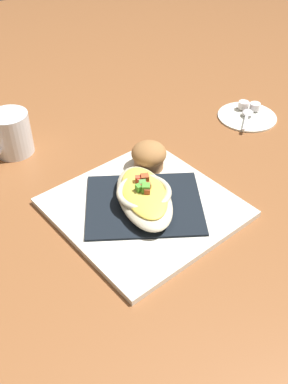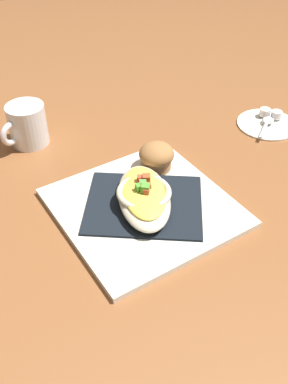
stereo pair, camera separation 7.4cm
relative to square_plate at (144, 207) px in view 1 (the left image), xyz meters
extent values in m
plane|color=brown|center=(0.00, 0.00, -0.01)|extent=(2.60, 2.60, 0.00)
cube|color=white|center=(0.00, 0.00, 0.00)|extent=(0.35, 0.35, 0.01)
cube|color=black|center=(0.00, 0.00, 0.01)|extent=(0.25, 0.23, 0.00)
ellipsoid|color=beige|center=(0.00, 0.00, 0.02)|extent=(0.12, 0.19, 0.03)
torus|color=beige|center=(0.00, 0.00, 0.04)|extent=(0.11, 0.11, 0.01)
ellipsoid|color=#E4C94B|center=(0.00, 0.00, 0.04)|extent=(0.10, 0.15, 0.02)
cube|color=#C94631|center=(-0.01, 0.00, 0.05)|extent=(0.01, 0.01, 0.01)
cube|color=#AC5329|center=(0.00, 0.00, 0.05)|extent=(0.02, 0.02, 0.01)
cube|color=#50A135|center=(0.00, 0.01, 0.05)|extent=(0.02, 0.02, 0.01)
cube|color=green|center=(0.01, 0.00, 0.05)|extent=(0.01, 0.01, 0.01)
cube|color=#B75132|center=(0.00, 0.01, 0.05)|extent=(0.01, 0.01, 0.01)
cube|color=#B65A38|center=(0.00, 0.01, 0.05)|extent=(0.01, 0.01, 0.01)
cube|color=#D04B2F|center=(0.00, -0.02, 0.05)|extent=(0.01, 0.01, 0.01)
cube|color=#D7463A|center=(0.00, -0.02, 0.05)|extent=(0.01, 0.01, 0.01)
cube|color=#AB4C27|center=(-0.01, -0.02, 0.05)|extent=(0.02, 0.02, 0.01)
cube|color=#559842|center=(0.00, -0.01, 0.05)|extent=(0.01, 0.01, 0.01)
cylinder|color=#9F6E44|center=(-0.06, -0.10, 0.02)|extent=(0.06, 0.06, 0.02)
ellipsoid|color=#9F6C3D|center=(-0.06, -0.10, 0.04)|extent=(0.07, 0.07, 0.04)
ellipsoid|color=#4C0F23|center=(-0.06, -0.10, 0.05)|extent=(0.03, 0.03, 0.01)
cylinder|color=white|center=(0.16, -0.28, 0.04)|extent=(0.08, 0.08, 0.09)
cylinder|color=#4C2D14|center=(0.16, -0.28, 0.02)|extent=(0.07, 0.07, 0.04)
cylinder|color=white|center=(-0.35, -0.18, 0.00)|extent=(0.13, 0.13, 0.01)
ellipsoid|color=silver|center=(-0.35, -0.18, 0.01)|extent=(0.04, 0.04, 0.01)
cube|color=silver|center=(-0.32, -0.14, 0.01)|extent=(0.05, 0.05, 0.00)
cylinder|color=white|center=(-0.38, -0.19, 0.01)|extent=(0.02, 0.02, 0.02)
cylinder|color=silver|center=(-0.36, -0.21, 0.01)|extent=(0.02, 0.02, 0.02)
camera|label=1|loc=(0.25, 0.51, 0.51)|focal=40.90mm
camera|label=2|loc=(0.18, 0.54, 0.51)|focal=40.90mm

